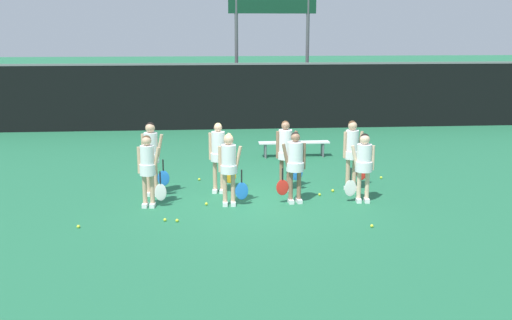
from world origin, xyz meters
The scene contains 21 objects.
ground_plane centered at (0.00, 0.00, 0.00)m, with size 140.00×140.00×0.00m, color #216642.
fence_windscreen centered at (0.00, 9.81, 1.31)m, with size 60.00×0.08×2.60m.
scoreboard centered at (1.57, 11.02, 4.48)m, with size 3.55×0.15×5.74m.
bench_courtside centered at (1.53, 4.46, 0.42)m, with size 2.20×0.37×0.48m.
player_0 centered at (-2.50, -0.50, 0.96)m, with size 0.62×0.36×1.63m.
player_1 centered at (-0.69, -0.53, 0.98)m, with size 0.67×0.38×1.64m.
player_2 centered at (0.81, -0.46, 0.98)m, with size 0.68×0.41×1.65m.
player_3 centered at (2.39, -0.53, 0.95)m, with size 0.67×0.39×1.61m.
player_4 centered at (-2.49, 0.44, 1.06)m, with size 0.65×0.37×1.78m.
player_5 centered at (-0.90, 0.57, 1.01)m, with size 0.65×0.37×1.72m.
player_6 centered at (0.74, 0.60, 1.04)m, with size 0.67×0.38×1.75m.
player_7 centered at (2.37, 0.51, 1.04)m, with size 0.63×0.37×1.74m.
tennis_ball_0 centered at (2.11, -2.33, 0.03)m, with size 0.07×0.07×0.07m, color #CCE033.
tennis_ball_1 centered at (-1.22, -0.51, 0.03)m, with size 0.07×0.07×0.07m, color #CCE033.
tennis_ball_2 centered at (-2.08, -1.58, 0.03)m, with size 0.07×0.07×0.07m, color #CCE033.
tennis_ball_3 centered at (3.45, 1.54, 0.03)m, with size 0.07×0.07×0.07m, color #CCE033.
tennis_ball_4 centered at (1.50, 0.05, 0.03)m, with size 0.06×0.06×0.06m, color #CCE033.
tennis_ball_5 centered at (-3.79, -1.86, 0.03)m, with size 0.07×0.07×0.07m, color #CCE033.
tennis_ball_6 centered at (1.89, 0.36, 0.04)m, with size 0.07×0.07×0.07m, color #CCE033.
tennis_ball_7 centered at (-1.83, -1.65, 0.03)m, with size 0.07×0.07×0.07m, color #CCE033.
tennis_ball_8 centered at (-1.39, 1.76, 0.03)m, with size 0.07×0.07×0.07m, color #CCE033.
Camera 1 is at (-1.20, -13.60, 3.97)m, focal length 42.00 mm.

